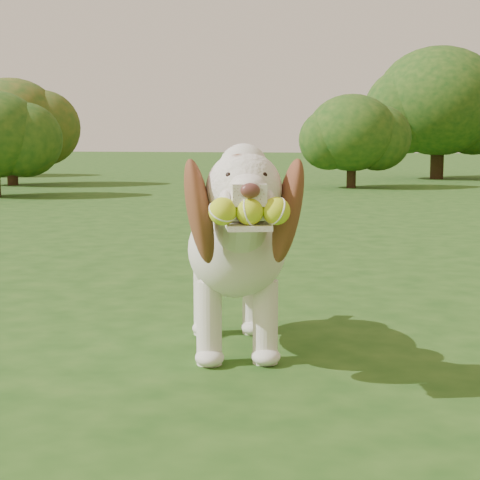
# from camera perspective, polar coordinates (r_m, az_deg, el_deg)

# --- Properties ---
(ground) EXTENTS (80.00, 80.00, 0.00)m
(ground) POSITION_cam_1_polar(r_m,az_deg,el_deg) (3.50, 7.38, -6.12)
(ground) COLOR #1C4513
(ground) RESTS_ON ground
(dog) EXTENTS (0.66, 1.19, 0.79)m
(dog) POSITION_cam_1_polar(r_m,az_deg,el_deg) (2.96, -0.38, -0.24)
(dog) COLOR white
(dog) RESTS_ON ground
(shrub_e) EXTENTS (1.75, 1.75, 1.81)m
(shrub_e) POSITION_cam_1_polar(r_m,az_deg,el_deg) (14.24, -15.99, 8.05)
(shrub_e) COLOR #382314
(shrub_e) RESTS_ON ground
(shrub_i) EXTENTS (2.48, 2.48, 2.57)m
(shrub_i) POSITION_cam_1_polar(r_m,az_deg,el_deg) (16.27, 13.96, 9.56)
(shrub_i) COLOR #382314
(shrub_i) RESTS_ON ground
(shrub_b) EXTENTS (1.45, 1.45, 1.50)m
(shrub_b) POSITION_cam_1_polar(r_m,az_deg,el_deg) (13.09, 7.97, 7.56)
(shrub_b) COLOR #382314
(shrub_b) RESTS_ON ground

